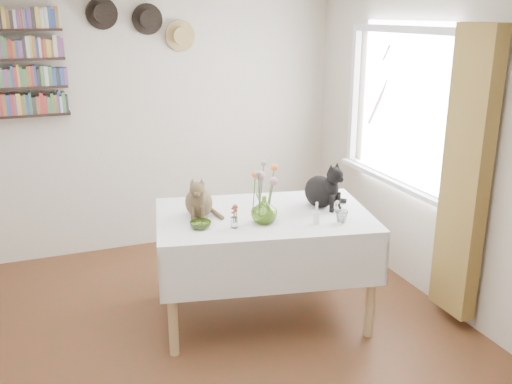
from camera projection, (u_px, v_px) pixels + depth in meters
name	position (u px, v px, depth m)	size (l,w,h in m)	color
room	(202.00, 187.00, 3.45)	(4.08, 4.58, 2.58)	brown
window	(400.00, 120.00, 4.80)	(0.12, 1.52, 1.32)	white
curtain	(466.00, 177.00, 4.04)	(0.12, 0.38, 2.10)	brown
dining_table	(264.00, 240.00, 4.27)	(1.74, 1.30, 0.84)	white
tabby_cat	(199.00, 195.00, 4.12)	(0.22, 0.27, 0.32)	brown
black_cat	(320.00, 183.00, 4.32)	(0.25, 0.31, 0.37)	black
flower_vase	(264.00, 210.00, 4.00)	(0.19, 0.19, 0.19)	#87B244
green_bowl	(201.00, 225.00, 3.93)	(0.15, 0.15, 0.05)	#87B244
drinking_glass	(341.00, 217.00, 4.03)	(0.09, 0.09, 0.09)	white
candlestick	(316.00, 217.00, 3.99)	(0.05, 0.05, 0.16)	white
berry_jar	(234.00, 216.00, 3.92)	(0.05, 0.05, 0.19)	white
porcelain_figurine	(337.00, 208.00, 4.21)	(0.05, 0.05, 0.10)	white
flower_bouquet	(263.00, 176.00, 3.94)	(0.17, 0.12, 0.39)	#4C7233
bookshelf_unit	(3.00, 64.00, 4.81)	(1.00, 0.16, 0.91)	black
wall_hats	(144.00, 23.00, 5.16)	(0.98, 0.09, 0.48)	black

